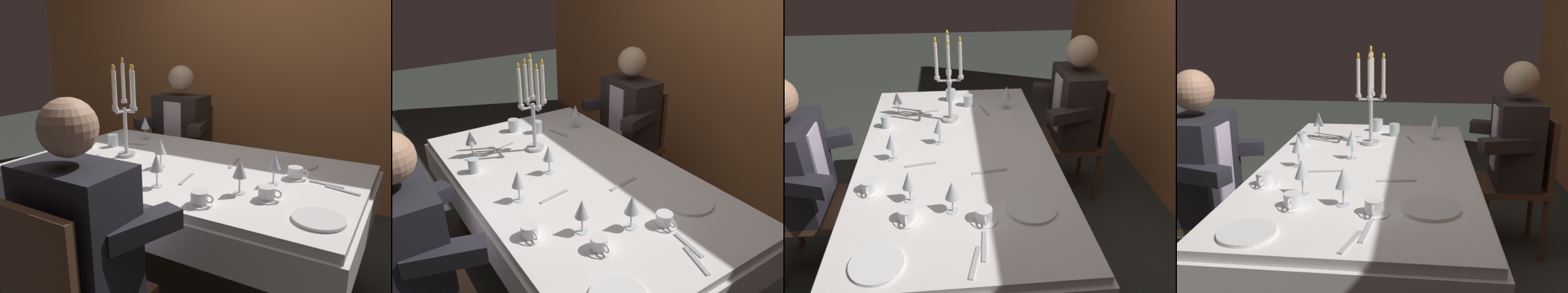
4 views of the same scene
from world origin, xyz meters
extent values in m
plane|color=#313731|center=(0.00, 0.00, 0.00)|extent=(12.00, 12.00, 0.00)
cube|color=white|center=(0.00, 0.00, 0.72)|extent=(1.90, 1.10, 0.04)
cube|color=white|center=(0.00, 0.00, 0.61)|extent=(1.94, 1.14, 0.18)
cylinder|color=brown|center=(-0.83, -0.43, 0.35)|extent=(0.07, 0.07, 0.70)
cylinder|color=brown|center=(-0.83, 0.43, 0.35)|extent=(0.07, 0.07, 0.70)
cylinder|color=silver|center=(-0.42, -0.02, 0.75)|extent=(0.11, 0.11, 0.02)
cylinder|color=silver|center=(-0.42, -0.02, 0.90)|extent=(0.02, 0.02, 0.28)
cylinder|color=silver|center=(-0.42, -0.02, 1.08)|extent=(0.04, 0.04, 0.02)
cylinder|color=white|center=(-0.42, -0.02, 1.20)|extent=(0.02, 0.02, 0.21)
ellipsoid|color=yellow|center=(-0.42, -0.02, 1.32)|extent=(0.02, 0.02, 0.03)
cylinder|color=silver|center=(-0.38, -0.02, 1.02)|extent=(0.07, 0.01, 0.01)
cylinder|color=silver|center=(-0.35, -0.02, 1.04)|extent=(0.04, 0.04, 0.02)
cylinder|color=white|center=(-0.35, -0.02, 1.16)|extent=(0.02, 0.02, 0.21)
ellipsoid|color=yellow|center=(-0.35, -0.02, 1.28)|extent=(0.02, 0.02, 0.03)
cylinder|color=silver|center=(-0.42, 0.01, 1.02)|extent=(0.01, 0.07, 0.01)
cylinder|color=silver|center=(-0.42, 0.05, 1.04)|extent=(0.04, 0.04, 0.02)
cylinder|color=white|center=(-0.42, 0.05, 1.16)|extent=(0.02, 0.02, 0.21)
ellipsoid|color=yellow|center=(-0.42, 0.05, 1.28)|extent=(0.02, 0.02, 0.03)
cylinder|color=silver|center=(-0.46, -0.02, 1.02)|extent=(0.07, 0.01, 0.01)
cylinder|color=silver|center=(-0.50, -0.02, 1.04)|extent=(0.04, 0.04, 0.02)
cylinder|color=white|center=(-0.50, -0.02, 1.16)|extent=(0.02, 0.02, 0.21)
ellipsoid|color=yellow|center=(-0.50, -0.02, 1.28)|extent=(0.02, 0.02, 0.03)
cylinder|color=silver|center=(-0.42, -0.06, 1.02)|extent=(0.01, 0.07, 0.01)
cylinder|color=silver|center=(-0.42, -0.10, 1.04)|extent=(0.04, 0.04, 0.02)
cylinder|color=white|center=(-0.42, -0.10, 1.16)|extent=(0.02, 0.02, 0.21)
ellipsoid|color=yellow|center=(-0.42, -0.10, 1.28)|extent=(0.02, 0.02, 0.03)
cylinder|color=white|center=(0.53, 0.32, 0.75)|extent=(0.24, 0.24, 0.01)
cylinder|color=white|center=(0.81, -0.34, 0.75)|extent=(0.21, 0.21, 0.01)
cylinder|color=silver|center=(-0.58, 0.37, 0.74)|extent=(0.06, 0.06, 0.00)
cylinder|color=silver|center=(-0.58, 0.37, 0.78)|extent=(0.01, 0.01, 0.07)
cone|color=silver|center=(-0.58, 0.37, 0.86)|extent=(0.07, 0.07, 0.08)
cylinder|color=maroon|center=(-0.58, 0.37, 0.84)|extent=(0.04, 0.04, 0.03)
cylinder|color=silver|center=(-0.11, -0.10, 0.74)|extent=(0.06, 0.06, 0.00)
cylinder|color=silver|center=(-0.11, -0.10, 0.78)|extent=(0.01, 0.01, 0.07)
cone|color=silver|center=(-0.11, -0.10, 0.86)|extent=(0.07, 0.07, 0.08)
cylinder|color=maroon|center=(-0.11, -0.10, 0.84)|extent=(0.04, 0.04, 0.03)
cylinder|color=silver|center=(0.43, -0.23, 0.74)|extent=(0.06, 0.06, 0.00)
cylinder|color=silver|center=(0.43, -0.23, 0.78)|extent=(0.01, 0.01, 0.07)
cone|color=silver|center=(0.43, -0.23, 0.86)|extent=(0.07, 0.07, 0.08)
cylinder|color=maroon|center=(0.43, -0.23, 0.84)|extent=(0.04, 0.04, 0.03)
cylinder|color=silver|center=(0.52, -0.04, 0.74)|extent=(0.06, 0.06, 0.00)
cylinder|color=silver|center=(0.52, -0.04, 0.78)|extent=(0.01, 0.01, 0.07)
cone|color=silver|center=(0.52, -0.04, 0.86)|extent=(0.07, 0.07, 0.08)
cylinder|color=maroon|center=(0.52, -0.04, 0.84)|extent=(0.04, 0.04, 0.03)
cylinder|color=silver|center=(0.05, -0.35, 0.74)|extent=(0.06, 0.06, 0.00)
cylinder|color=silver|center=(0.05, -0.35, 0.78)|extent=(0.01, 0.01, 0.07)
cone|color=silver|center=(0.05, -0.35, 0.86)|extent=(0.07, 0.07, 0.08)
cylinder|color=maroon|center=(0.05, -0.35, 0.84)|extent=(0.04, 0.04, 0.03)
cylinder|color=silver|center=(-0.55, -0.38, 0.74)|extent=(0.06, 0.06, 0.00)
cylinder|color=silver|center=(-0.55, -0.38, 0.78)|extent=(0.01, 0.01, 0.07)
cone|color=silver|center=(-0.55, -0.38, 0.86)|extent=(0.07, 0.07, 0.08)
cylinder|color=silver|center=(-0.65, 0.11, 0.78)|extent=(0.07, 0.07, 0.08)
cylinder|color=silver|center=(-0.36, -0.44, 0.78)|extent=(0.06, 0.06, 0.08)
cylinder|color=silver|center=(-0.76, -0.02, 0.78)|extent=(0.07, 0.07, 0.08)
cylinder|color=white|center=(0.56, -0.24, 0.74)|extent=(0.12, 0.12, 0.01)
cylinder|color=white|center=(0.56, -0.24, 0.77)|extent=(0.08, 0.08, 0.05)
torus|color=white|center=(0.61, -0.24, 0.78)|extent=(0.04, 0.01, 0.04)
cylinder|color=white|center=(0.33, -0.44, 0.74)|extent=(0.12, 0.12, 0.01)
cylinder|color=white|center=(0.33, -0.44, 0.77)|extent=(0.08, 0.08, 0.05)
torus|color=white|center=(0.38, -0.44, 0.78)|extent=(0.04, 0.01, 0.04)
cylinder|color=white|center=(0.59, 0.10, 0.74)|extent=(0.12, 0.12, 0.01)
cylinder|color=white|center=(0.59, 0.10, 0.77)|extent=(0.08, 0.08, 0.05)
torus|color=white|center=(0.64, 0.10, 0.78)|extent=(0.04, 0.01, 0.04)
cube|color=#B7B7BC|center=(0.84, 0.04, 0.74)|extent=(0.17, 0.06, 0.01)
cube|color=#B7B7BC|center=(0.22, 0.17, 0.74)|extent=(0.05, 0.19, 0.01)
cube|color=#B7B7BC|center=(-0.55, 0.21, 0.74)|extent=(0.17, 0.06, 0.01)
cube|color=#B7B7BC|center=(0.75, 0.08, 0.74)|extent=(0.17, 0.04, 0.01)
cube|color=#B7B7BC|center=(-0.55, -0.20, 0.74)|extent=(0.07, 0.19, 0.01)
cube|color=#B7B7BC|center=(0.12, -0.20, 0.74)|extent=(0.04, 0.17, 0.01)
cylinder|color=brown|center=(-0.78, 0.70, 0.21)|extent=(0.04, 0.04, 0.42)
cylinder|color=brown|center=(-0.42, 0.70, 0.21)|extent=(0.04, 0.04, 0.42)
cylinder|color=brown|center=(-0.78, 1.06, 0.21)|extent=(0.04, 0.04, 0.42)
cylinder|color=brown|center=(-0.42, 1.06, 0.21)|extent=(0.04, 0.04, 0.42)
cube|color=brown|center=(-0.60, 0.88, 0.44)|extent=(0.42, 0.42, 0.04)
cube|color=brown|center=(-0.60, 1.07, 0.68)|extent=(0.38, 0.04, 0.44)
cube|color=#2C2523|center=(-0.60, 0.88, 0.73)|extent=(0.42, 0.26, 0.54)
cube|color=white|center=(-0.60, 0.75, 0.76)|extent=(0.16, 0.01, 0.40)
sphere|color=#D1AF88|center=(-0.60, 0.88, 1.14)|extent=(0.21, 0.21, 0.21)
cube|color=#2C2523|center=(-0.82, 0.78, 0.77)|extent=(0.19, 0.34, 0.08)
cube|color=#2C2523|center=(-0.38, 0.78, 0.77)|extent=(0.19, 0.34, 0.08)
cylinder|color=brown|center=(0.24, -0.70, 0.21)|extent=(0.04, 0.04, 0.42)
cylinder|color=brown|center=(-0.12, -0.70, 0.21)|extent=(0.04, 0.04, 0.42)
cylinder|color=brown|center=(-0.12, -1.06, 0.21)|extent=(0.04, 0.04, 0.42)
cube|color=brown|center=(0.06, -0.88, 0.44)|extent=(0.42, 0.42, 0.04)
cube|color=#232129|center=(0.06, -0.88, 0.73)|extent=(0.42, 0.26, 0.54)
cube|color=silver|center=(0.06, -0.75, 0.76)|extent=(0.16, 0.01, 0.40)
cube|color=#232129|center=(0.28, -0.78, 0.77)|extent=(0.19, 0.34, 0.08)
cube|color=#232129|center=(-0.16, -0.78, 0.77)|extent=(0.19, 0.34, 0.08)
camera|label=1|loc=(1.10, -1.77, 1.42)|focal=35.33mm
camera|label=2|loc=(1.60, -0.99, 1.83)|focal=36.33mm
camera|label=3|loc=(1.87, -0.03, 1.86)|focal=34.76mm
camera|label=4|loc=(2.19, 0.26, 1.48)|focal=40.67mm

